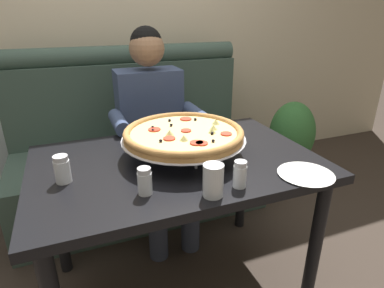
{
  "coord_description": "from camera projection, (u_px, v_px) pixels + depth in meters",
  "views": [
    {
      "loc": [
        -0.41,
        -1.23,
        1.35
      ],
      "look_at": [
        0.08,
        0.02,
        0.79
      ],
      "focal_mm": 29.9,
      "sensor_mm": 36.0,
      "label": 1
    }
  ],
  "objects": [
    {
      "name": "potted_plant",
      "position": [
        291.0,
        139.0,
        2.6
      ],
      "size": [
        0.36,
        0.36,
        0.7
      ],
      "color": "brown",
      "rests_on": "ground_plane"
    },
    {
      "name": "dining_table",
      "position": [
        177.0,
        178.0,
        1.46
      ],
      "size": [
        1.25,
        0.81,
        0.74
      ],
      "color": "black",
      "rests_on": "ground_plane"
    },
    {
      "name": "booth_bench",
      "position": [
        138.0,
        154.0,
        2.31
      ],
      "size": [
        1.68,
        0.78,
        1.13
      ],
      "color": "#384C42",
      "rests_on": "ground_plane"
    },
    {
      "name": "shaker_oregano",
      "position": [
        63.0,
        171.0,
        1.22
      ],
      "size": [
        0.06,
        0.06,
        0.11
      ],
      "color": "white",
      "rests_on": "dining_table"
    },
    {
      "name": "shaker_parmesan",
      "position": [
        240.0,
        176.0,
        1.19
      ],
      "size": [
        0.05,
        0.05,
        0.1
      ],
      "color": "white",
      "rests_on": "dining_table"
    },
    {
      "name": "shaker_pepper_flakes",
      "position": [
        145.0,
        183.0,
        1.14
      ],
      "size": [
        0.05,
        0.05,
        0.1
      ],
      "color": "white",
      "rests_on": "dining_table"
    },
    {
      "name": "plate_near_left",
      "position": [
        306.0,
        173.0,
        1.29
      ],
      "size": [
        0.23,
        0.23,
        0.02
      ],
      "color": "white",
      "rests_on": "dining_table"
    },
    {
      "name": "diner_main",
      "position": [
        154.0,
        123.0,
        1.98
      ],
      "size": [
        0.54,
        0.64,
        1.27
      ],
      "color": "#2D3342",
      "rests_on": "ground_plane"
    },
    {
      "name": "ground_plane",
      "position": [
        179.0,
        284.0,
        1.71
      ],
      "size": [
        16.0,
        16.0,
        0.0
      ],
      "primitive_type": "plane",
      "color": "#382D26"
    },
    {
      "name": "back_wall_with_window",
      "position": [
        113.0,
        4.0,
        2.42
      ],
      "size": [
        6.0,
        0.12,
        2.8
      ],
      "primitive_type": "cube",
      "color": "beige",
      "rests_on": "ground_plane"
    },
    {
      "name": "pizza",
      "position": [
        184.0,
        134.0,
        1.43
      ],
      "size": [
        0.56,
        0.56,
        0.14
      ],
      "color": "silver",
      "rests_on": "dining_table"
    },
    {
      "name": "drinking_glass",
      "position": [
        213.0,
        182.0,
        1.13
      ],
      "size": [
        0.07,
        0.07,
        0.12
      ],
      "color": "silver",
      "rests_on": "dining_table"
    }
  ]
}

